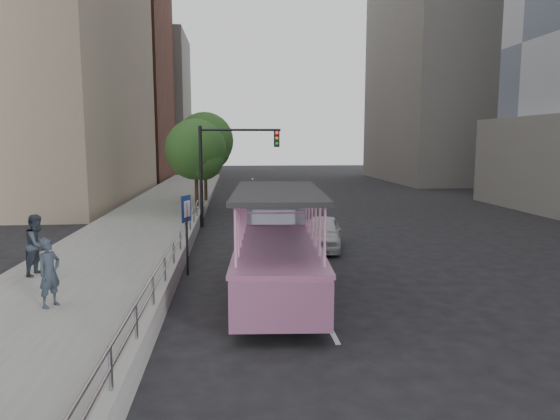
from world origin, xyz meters
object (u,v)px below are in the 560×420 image
object	(u,v)px
street_tree_near	(197,152)
street_tree_far	(206,143)
parking_sign	(187,225)
pedestrian_mid	(38,245)
car	(322,233)
pedestrian_near	(49,273)
duck_boat	(277,249)
traffic_signal	(224,159)

from	to	relation	value
street_tree_near	street_tree_far	xyz separation A→B (m)	(0.20, 6.00, 0.49)
street_tree_near	street_tree_far	distance (m)	6.02
parking_sign	street_tree_near	distance (m)	13.11
pedestrian_mid	street_tree_far	size ratio (longest dim) A/B	0.29
car	pedestrian_near	world-z (taller)	pedestrian_near
duck_boat	street_tree_far	size ratio (longest dim) A/B	1.46
duck_boat	car	bearing A→B (deg)	65.66
car	pedestrian_near	bearing A→B (deg)	-125.12
car	traffic_signal	size ratio (longest dim) A/B	0.75
pedestrian_mid	traffic_signal	size ratio (longest dim) A/B	0.36
duck_boat	pedestrian_mid	distance (m)	7.41
car	traffic_signal	xyz separation A→B (m)	(-4.08, 5.79, 2.83)
street_tree_far	pedestrian_mid	bearing A→B (deg)	-102.17
car	pedestrian_mid	bearing A→B (deg)	-143.64
pedestrian_near	street_tree_near	bearing A→B (deg)	19.77
traffic_signal	street_tree_far	distance (m)	9.57
car	street_tree_near	world-z (taller)	street_tree_near
pedestrian_mid	pedestrian_near	bearing A→B (deg)	-141.42
duck_boat	pedestrian_mid	xyz separation A→B (m)	(-7.36, 0.87, 0.10)
parking_sign	traffic_signal	size ratio (longest dim) A/B	0.51
pedestrian_mid	street_tree_near	size ratio (longest dim) A/B	0.33
parking_sign	duck_boat	bearing A→B (deg)	-26.69
car	pedestrian_near	distance (m)	11.12
parking_sign	street_tree_near	world-z (taller)	street_tree_near
pedestrian_near	street_tree_near	world-z (taller)	street_tree_near
duck_boat	pedestrian_near	bearing A→B (deg)	-158.34
pedestrian_mid	street_tree_far	xyz separation A→B (m)	(4.20, 19.49, 3.06)
duck_boat	street_tree_far	distance (m)	20.84
duck_boat	traffic_signal	size ratio (longest dim) A/B	1.81
traffic_signal	duck_boat	bearing A→B (deg)	-80.85
pedestrian_mid	street_tree_far	distance (m)	20.17
pedestrian_mid	street_tree_near	world-z (taller)	street_tree_near
pedestrian_near	traffic_signal	world-z (taller)	traffic_signal
duck_boat	traffic_signal	bearing A→B (deg)	99.15
pedestrian_mid	street_tree_far	world-z (taller)	street_tree_far
car	parking_sign	distance (m)	6.44
street_tree_far	pedestrian_near	bearing A→B (deg)	-96.87
duck_boat	street_tree_near	bearing A→B (deg)	103.16
duck_boat	car	xyz separation A→B (m)	(2.33, 5.14, -0.48)
pedestrian_mid	traffic_signal	world-z (taller)	traffic_signal
pedestrian_near	street_tree_far	distance (m)	23.07
pedestrian_near	parking_sign	xyz separation A→B (m)	(3.05, 3.77, 0.52)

